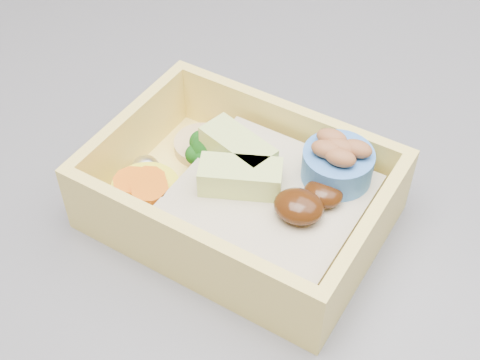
% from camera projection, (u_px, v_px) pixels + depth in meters
% --- Properties ---
extents(bento_box, '(0.21, 0.16, 0.07)m').
position_uv_depth(bento_box, '(249.00, 194.00, 0.45)').
color(bento_box, '#FBDD67').
rests_on(bento_box, island).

